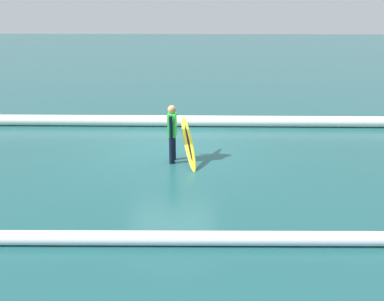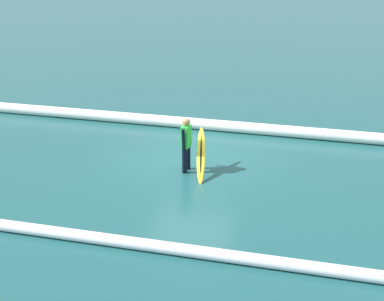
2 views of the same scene
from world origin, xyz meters
TOP-DOWN VIEW (x-y plane):
  - ground_plane at (0.00, 0.00)m, footprint 132.97×132.97m
  - surfer at (-0.10, 0.81)m, footprint 0.22×0.63m
  - surfboard at (-0.53, 0.84)m, footprint 0.59×1.56m
  - wave_crest_foreground at (-0.25, -2.74)m, footprint 21.83×0.66m
  - wave_crest_midground at (1.55, 4.96)m, footprint 20.42×0.81m

SIDE VIEW (x-z plane):
  - ground_plane at x=0.00m, z-range 0.00..0.00m
  - wave_crest_midground at x=1.55m, z-range 0.00..0.25m
  - wave_crest_foreground at x=-0.25m, z-range 0.00..0.38m
  - surfboard at x=-0.53m, z-range -0.02..1.08m
  - surfer at x=-0.10m, z-range 0.09..1.62m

